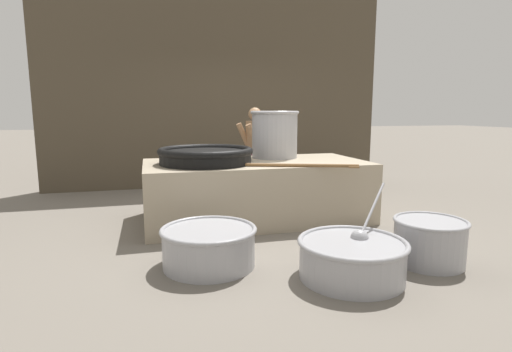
{
  "coord_description": "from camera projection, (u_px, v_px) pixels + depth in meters",
  "views": [
    {
      "loc": [
        -1.34,
        -4.95,
        1.4
      ],
      "look_at": [
        0.0,
        0.0,
        0.57
      ],
      "focal_mm": 28.0,
      "sensor_mm": 36.0,
      "label": 1
    }
  ],
  "objects": [
    {
      "name": "stirring_paddle",
      "position": [
        296.0,
        165.0,
        4.65
      ],
      "size": [
        1.49,
        0.6,
        0.04
      ],
      "rotation": [
        0.0,
        0.0,
        -0.35
      ],
      "color": "brown",
      "rests_on": "hearth_platform"
    },
    {
      "name": "back_wall",
      "position": [
        219.0,
        85.0,
        7.52
      ],
      "size": [
        6.38,
        0.24,
        3.79
      ],
      "primitive_type": "cube",
      "color": "#4C4233",
      "rests_on": "ground_plane"
    },
    {
      "name": "stock_pot",
      "position": [
        275.0,
        134.0,
        5.55
      ],
      "size": [
        0.67,
        0.67,
        0.65
      ],
      "color": "#9E9EA3",
      "rests_on": "hearth_platform"
    },
    {
      "name": "giant_wok_near",
      "position": [
        206.0,
        155.0,
        4.93
      ],
      "size": [
        1.17,
        1.17,
        0.2
      ],
      "color": "black",
      "rests_on": "hearth_platform"
    },
    {
      "name": "ground_plane",
      "position": [
        256.0,
        219.0,
        5.29
      ],
      "size": [
        60.0,
        60.0,
        0.0
      ],
      "primitive_type": "plane",
      "color": "slate"
    },
    {
      "name": "prep_bowl_meat",
      "position": [
        209.0,
        245.0,
        3.64
      ],
      "size": [
        0.88,
        0.88,
        0.37
      ],
      "color": "#9E9EA3",
      "rests_on": "ground_plane"
    },
    {
      "name": "prep_bowl_vegetables",
      "position": [
        352.0,
        257.0,
        3.38
      ],
      "size": [
        1.05,
        0.94,
        0.72
      ],
      "color": "#9E9EA3",
      "rests_on": "ground_plane"
    },
    {
      "name": "cook",
      "position": [
        254.0,
        150.0,
        6.33
      ],
      "size": [
        0.37,
        0.56,
        1.47
      ],
      "rotation": [
        0.0,
        0.0,
        3.26
      ],
      "color": "#9E7551",
      "rests_on": "ground_plane"
    },
    {
      "name": "hearth_platform",
      "position": [
        256.0,
        190.0,
        5.23
      ],
      "size": [
        2.83,
        1.41,
        0.76
      ],
      "color": "tan",
      "rests_on": "ground_plane"
    },
    {
      "name": "prep_bowl_extra",
      "position": [
        429.0,
        239.0,
        3.7
      ],
      "size": [
        0.67,
        0.67,
        0.42
      ],
      "color": "#9E9EA3",
      "rests_on": "ground_plane"
    }
  ]
}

